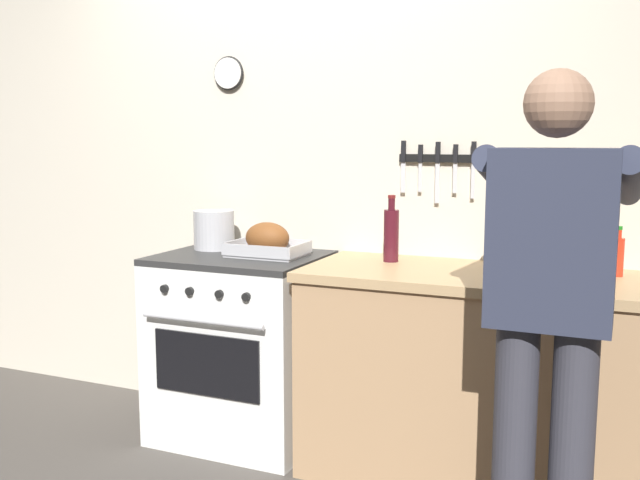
{
  "coord_description": "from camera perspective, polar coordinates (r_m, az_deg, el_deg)",
  "views": [
    {
      "loc": [
        1.46,
        -1.95,
        1.45
      ],
      "look_at": [
        0.25,
        0.85,
        1.02
      ],
      "focal_mm": 40.26,
      "sensor_mm": 36.0,
      "label": 1
    }
  ],
  "objects": [
    {
      "name": "bottle_cooking_oil",
      "position": [
        3.04,
        19.52,
        -0.47
      ],
      "size": [
        0.06,
        0.06,
        0.29
      ],
      "color": "gold",
      "rests_on": "counter_block"
    },
    {
      "name": "person_cook",
      "position": [
        2.4,
        17.82,
        -4.26
      ],
      "size": [
        0.51,
        0.63,
        1.66
      ],
      "rotation": [
        0.0,
        0.0,
        1.44
      ],
      "color": "#383842",
      "rests_on": "ground"
    },
    {
      "name": "wall_back",
      "position": [
        3.61,
        -0.57,
        5.73
      ],
      "size": [
        6.0,
        0.13,
        2.6
      ],
      "color": "beige",
      "rests_on": "ground"
    },
    {
      "name": "counter_block",
      "position": [
        3.11,
        17.58,
        -11.0
      ],
      "size": [
        2.03,
        0.65,
        0.9
      ],
      "color": "tan",
      "rests_on": "ground"
    },
    {
      "name": "stove",
      "position": [
        3.53,
        -6.27,
        -8.41
      ],
      "size": [
        0.76,
        0.67,
        0.9
      ],
      "color": "white",
      "rests_on": "ground"
    },
    {
      "name": "cutting_board",
      "position": [
        2.9,
        17.7,
        -3.01
      ],
      "size": [
        0.36,
        0.24,
        0.02
      ],
      "primitive_type": "cube",
      "color": "tan",
      "rests_on": "counter_block"
    },
    {
      "name": "stock_pot",
      "position": [
        3.62,
        -8.42,
        0.81
      ],
      "size": [
        0.2,
        0.2,
        0.19
      ],
      "color": "#B7B7BC",
      "rests_on": "stove"
    },
    {
      "name": "bottle_olive_oil",
      "position": [
        3.21,
        19.52,
        -0.07
      ],
      "size": [
        0.06,
        0.06,
        0.28
      ],
      "color": "#385623",
      "rests_on": "counter_block"
    },
    {
      "name": "bottle_hot_sauce",
      "position": [
        3.11,
        22.59,
        -1.15
      ],
      "size": [
        0.05,
        0.05,
        0.2
      ],
      "color": "red",
      "rests_on": "counter_block"
    },
    {
      "name": "roasting_pan",
      "position": [
        3.38,
        -4.2,
        -0.12
      ],
      "size": [
        0.35,
        0.26,
        0.16
      ],
      "color": "#B7B7BC",
      "rests_on": "stove"
    },
    {
      "name": "bottle_wine_red",
      "position": [
        3.22,
        5.68,
        0.49
      ],
      "size": [
        0.07,
        0.07,
        0.3
      ],
      "color": "#47141E",
      "rests_on": "counter_block"
    }
  ]
}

